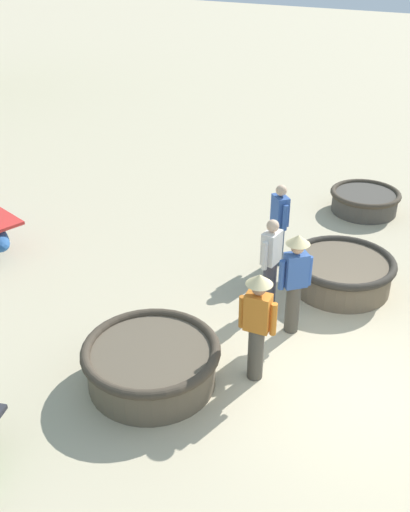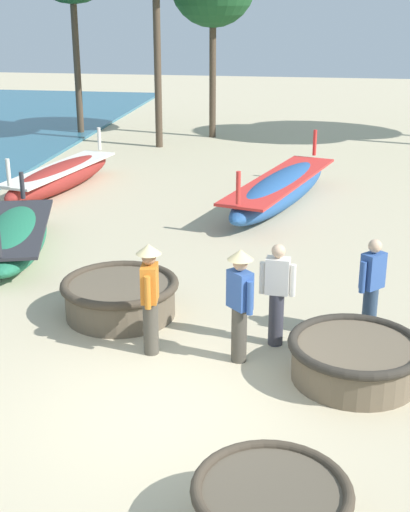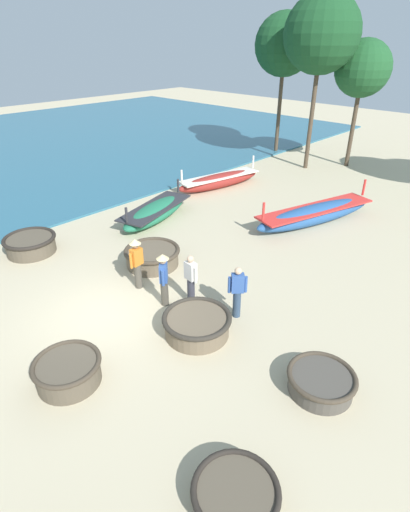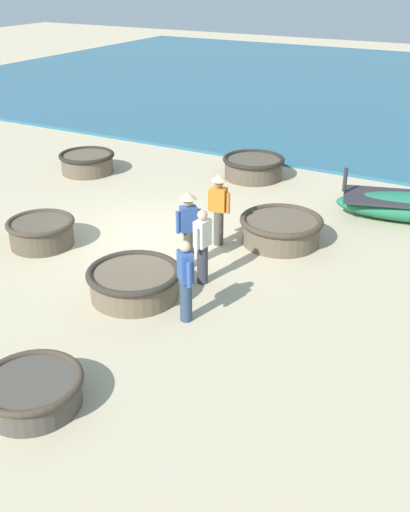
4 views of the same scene
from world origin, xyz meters
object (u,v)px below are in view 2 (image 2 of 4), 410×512
(coracle_beside_post, at_px, (355,358))
(long_boat_red_hull, at_px, (281,189))
(long_boat_ochre_hull, at_px, (14,237))
(fisherman_by_coracle, at_px, (240,298))
(coracle_far_right, at_px, (271,509))
(fisherman_with_hat, at_px, (372,287))
(fisherman_crouching, at_px, (150,292))
(long_boat_white_hull, at_px, (60,177))
(coracle_far_left, at_px, (120,296))
(fisherman_hauling, at_px, (277,292))

(coracle_beside_post, distance_m, long_boat_red_hull, 8.56)
(long_boat_ochre_hull, relative_size, fisherman_by_coracle, 2.59)
(fisherman_by_coracle, bearing_deg, coracle_far_right, -78.69)
(fisherman_with_hat, distance_m, fisherman_crouching, 3.28)
(long_boat_red_hull, xyz_separation_m, fisherman_with_hat, (1.73, -7.13, 0.43))
(long_boat_white_hull, bearing_deg, coracle_far_left, -63.66)
(coracle_beside_post, relative_size, fisherman_with_hat, 1.16)
(fisherman_crouching, bearing_deg, fisherman_by_coracle, -1.43)
(coracle_far_right, distance_m, fisherman_by_coracle, 3.59)
(long_boat_ochre_hull, relative_size, fisherman_with_hat, 2.76)
(coracle_far_left, xyz_separation_m, fisherman_hauling, (2.54, -0.63, 0.50))
(coracle_far_right, distance_m, fisherman_with_hat, 4.67)
(long_boat_ochre_hull, bearing_deg, fisherman_by_coracle, -37.35)
(fisherman_by_coracle, bearing_deg, fisherman_crouching, 178.57)
(long_boat_red_hull, height_order, fisherman_with_hat, fisherman_with_hat)
(fisherman_hauling, bearing_deg, coracle_beside_post, -38.12)
(long_boat_ochre_hull, height_order, fisherman_hauling, fisherman_hauling)
(coracle_far_right, distance_m, fisherman_hauling, 4.10)
(long_boat_ochre_hull, distance_m, fisherman_with_hat, 7.35)
(coracle_beside_post, height_order, long_boat_ochre_hull, long_boat_ochre_hull)
(long_boat_ochre_hull, distance_m, fisherman_hauling, 6.31)
(fisherman_hauling, bearing_deg, fisherman_by_coracle, -128.82)
(fisherman_crouching, bearing_deg, long_boat_ochre_hull, 134.44)
(long_boat_white_hull, distance_m, fisherman_hauling, 10.23)
(coracle_beside_post, xyz_separation_m, fisherman_by_coracle, (-1.59, 0.28, 0.64))
(fisherman_by_coracle, bearing_deg, long_boat_white_hull, 123.52)
(long_boat_red_hull, distance_m, long_boat_ochre_hull, 6.69)
(coracle_beside_post, distance_m, coracle_far_left, 3.96)
(coracle_far_right, xyz_separation_m, long_boat_red_hull, (-0.58, 11.62, 0.08))
(long_boat_red_hull, relative_size, long_boat_white_hull, 1.21)
(long_boat_red_hull, bearing_deg, fisherman_with_hat, -76.32)
(fisherman_hauling, xyz_separation_m, fisherman_with_hat, (1.37, 0.43, 0.00))
(coracle_far_right, distance_m, long_boat_ochre_hull, 9.18)
(fisherman_hauling, bearing_deg, long_boat_white_hull, 127.61)
(long_boat_ochre_hull, relative_size, fisherman_crouching, 2.59)
(long_boat_red_hull, bearing_deg, coracle_far_right, -87.15)
(fisherman_hauling, relative_size, fisherman_crouching, 0.94)
(coracle_far_left, xyz_separation_m, long_boat_red_hull, (2.18, 6.92, 0.08))
(long_boat_white_hull, bearing_deg, fisherman_with_hat, -45.23)
(long_boat_white_hull, distance_m, fisherman_with_hat, 10.81)
(long_boat_white_hull, xyz_separation_m, fisherman_crouching, (4.48, -8.66, 0.58))
(coracle_far_right, relative_size, fisherman_crouching, 0.92)
(coracle_far_right, xyz_separation_m, long_boat_white_hull, (-6.45, 12.16, 0.05))
(fisherman_with_hat, xyz_separation_m, fisherman_crouching, (-3.13, -0.99, 0.12))
(fisherman_with_hat, bearing_deg, long_boat_red_hull, 103.68)
(coracle_beside_post, xyz_separation_m, long_boat_red_hull, (-1.48, 8.43, 0.09))
(fisherman_by_coracle, xyz_separation_m, fisherman_crouching, (-1.28, 0.03, 0.00))
(coracle_far_right, bearing_deg, fisherman_with_hat, 75.58)
(long_boat_ochre_hull, relative_size, fisherman_hauling, 2.76)
(long_boat_red_hull, relative_size, fisherman_hauling, 3.83)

